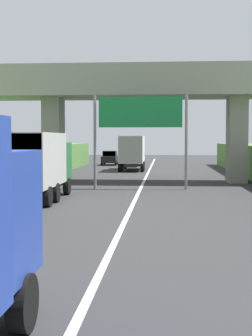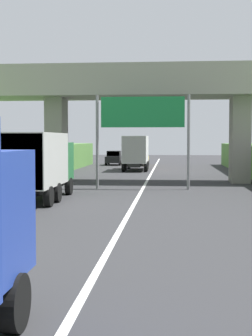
% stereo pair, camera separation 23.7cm
% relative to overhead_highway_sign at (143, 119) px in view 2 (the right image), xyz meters
% --- Properties ---
extents(lane_centre_stripe, '(0.20, 100.71, 0.01)m').
position_rel_overhead_highway_sign_xyz_m(lane_centre_stripe, '(0.00, -2.15, -4.38)').
color(lane_centre_stripe, white).
rests_on(lane_centre_stripe, ground).
extents(overpass_bridge, '(40.00, 4.80, 8.36)m').
position_rel_overhead_highway_sign_xyz_m(overpass_bridge, '(0.00, 5.44, 2.00)').
color(overpass_bridge, gray).
rests_on(overpass_bridge, ground).
extents(overhead_highway_sign, '(5.88, 0.18, 5.86)m').
position_rel_overhead_highway_sign_xyz_m(overhead_highway_sign, '(0.00, 0.00, 0.00)').
color(overhead_highway_sign, slate).
rests_on(overhead_highway_sign, ground).
extents(truck_orange, '(2.44, 7.30, 3.44)m').
position_rel_overhead_highway_sign_xyz_m(truck_orange, '(-1.67, 18.68, -2.45)').
color(truck_orange, black).
rests_on(truck_orange, ground).
extents(truck_green, '(2.44, 7.30, 3.44)m').
position_rel_overhead_highway_sign_xyz_m(truck_green, '(-4.93, -6.29, -2.45)').
color(truck_green, black).
rests_on(truck_green, ground).
extents(car_black, '(1.86, 4.10, 1.72)m').
position_rel_overhead_highway_sign_xyz_m(car_black, '(-5.05, 28.78, -3.52)').
color(car_black, black).
rests_on(car_black, ground).
extents(car_yellow, '(1.86, 4.10, 1.72)m').
position_rel_overhead_highway_sign_xyz_m(car_yellow, '(-1.77, 28.14, -3.52)').
color(car_yellow, gold).
rests_on(car_yellow, ground).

